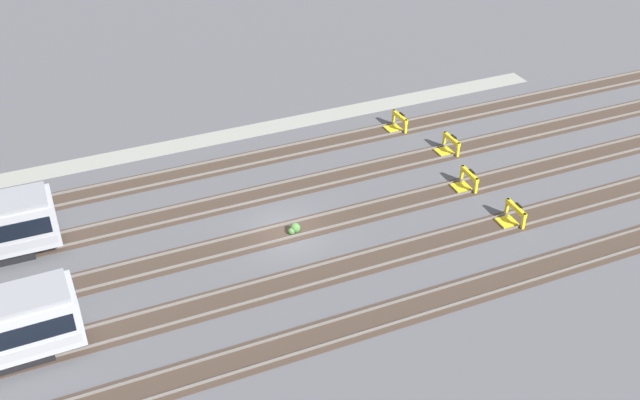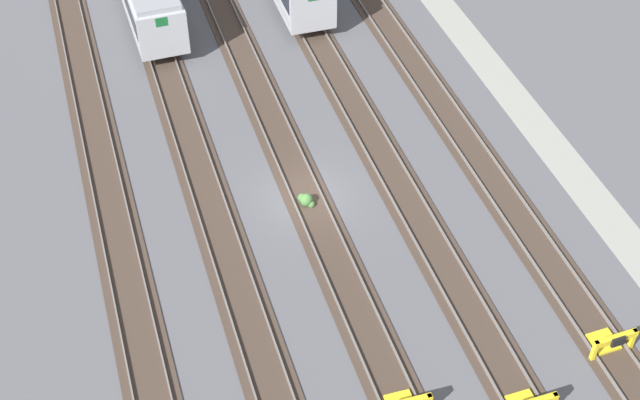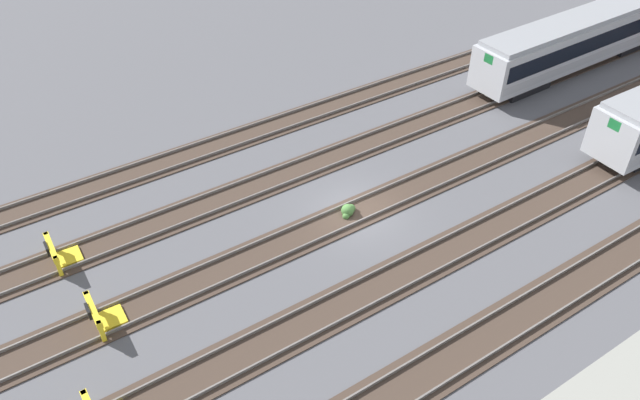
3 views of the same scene
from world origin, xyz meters
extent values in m
plane|color=#5B5B60|center=(0.00, 0.00, 0.00)|extent=(400.00, 400.00, 0.00)
cube|color=#9E9E93|center=(0.00, -13.29, 0.00)|extent=(54.00, 2.00, 0.01)
cube|color=#47382D|center=(0.00, -9.17, 0.03)|extent=(90.00, 2.23, 0.06)
cube|color=slate|center=(0.00, -8.45, 0.14)|extent=(90.00, 0.07, 0.15)
cube|color=slate|center=(0.00, -9.88, 0.14)|extent=(90.00, 0.07, 0.15)
cube|color=#47382D|center=(0.00, -4.58, 0.03)|extent=(90.00, 2.23, 0.06)
cube|color=slate|center=(0.00, -3.87, 0.14)|extent=(90.00, 0.07, 0.15)
cube|color=slate|center=(0.00, -5.30, 0.14)|extent=(90.00, 0.07, 0.15)
cube|color=#47382D|center=(0.00, 0.00, 0.03)|extent=(90.00, 2.24, 0.06)
cube|color=slate|center=(0.00, 0.72, 0.14)|extent=(90.00, 0.07, 0.15)
cube|color=slate|center=(0.00, -0.72, 0.14)|extent=(90.00, 0.07, 0.15)
cube|color=#47382D|center=(0.00, 4.58, 0.03)|extent=(90.00, 2.23, 0.06)
cube|color=slate|center=(0.00, 5.30, 0.14)|extent=(90.00, 0.07, 0.15)
cube|color=slate|center=(0.00, 3.87, 0.14)|extent=(90.00, 0.07, 0.15)
cube|color=#47382D|center=(0.00, 9.17, 0.03)|extent=(90.00, 2.23, 0.06)
cube|color=slate|center=(0.00, 9.88, 0.14)|extent=(90.00, 0.07, 0.15)
cube|color=slate|center=(0.00, 8.45, 0.14)|extent=(90.00, 0.07, 0.15)
cube|color=black|center=(16.21, -4.48, 0.35)|extent=(3.63, 2.29, 0.70)
cube|color=#1E843D|center=(12.83, 4.39, 3.05)|extent=(0.09, 0.70, 0.56)
cube|color=black|center=(16.21, 4.45, 0.35)|extent=(3.64, 2.30, 0.70)
cube|color=yellow|center=(-12.81, -8.27, 0.57)|extent=(0.19, 0.19, 1.15)
cube|color=yellow|center=(-12.75, -10.07, 0.57)|extent=(0.19, 0.19, 1.15)
cube|color=yellow|center=(-12.78, -9.17, 1.00)|extent=(0.31, 2.01, 0.30)
cube|color=yellow|center=(-12.23, -9.15, 0.09)|extent=(1.14, 1.12, 0.18)
cube|color=black|center=(-12.96, -9.17, 1.00)|extent=(0.14, 0.60, 0.44)
sphere|color=#4C7F3D|center=(-0.48, 0.14, 0.28)|extent=(0.64, 0.64, 0.64)
sphere|color=#4C7F3D|center=(-0.18, 0.26, 0.18)|extent=(0.44, 0.44, 0.44)
sphere|color=#4C7F3D|center=(-0.70, -0.04, 0.14)|extent=(0.36, 0.36, 0.36)
camera|label=1|loc=(12.92, 34.89, 27.05)|focal=42.00mm
camera|label=2|loc=(-30.24, 8.97, 29.81)|focal=50.00mm
camera|label=3|loc=(-14.54, -18.79, 20.06)|focal=35.00mm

